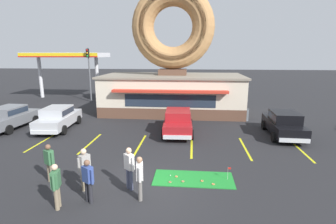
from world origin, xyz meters
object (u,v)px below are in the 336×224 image
object	(u,v)px
car_silver	(58,117)
pedestrian_beanie_man	(129,166)
putting_flag_pin	(229,170)
trash_bin	(245,114)
pedestrian_clipboard_woman	(56,184)
pedestrian_hooded_kid	(88,179)
car_grey	(10,117)
pedestrian_leather_jacket_man	(49,161)
golf_ball	(170,175)
car_red	(178,121)
pedestrian_crossing_woman	(140,176)
traffic_light_pole	(89,68)
pedestrian_blue_sweater_man	(84,167)
car_black	(284,123)

from	to	relation	value
car_silver	pedestrian_beanie_man	bearing A→B (deg)	-48.09
putting_flag_pin	trash_bin	distance (m)	10.66
pedestrian_clipboard_woman	pedestrian_hooded_kid	bearing A→B (deg)	26.75
car_silver	car_grey	distance (m)	3.46
pedestrian_leather_jacket_man	pedestrian_clipboard_woman	world-z (taller)	pedestrian_leather_jacket_man
pedestrian_leather_jacket_man	golf_ball	bearing A→B (deg)	11.02
putting_flag_pin	car_red	bearing A→B (deg)	111.22
putting_flag_pin	car_silver	world-z (taller)	car_silver
pedestrian_crossing_woman	trash_bin	size ratio (longest dim) A/B	1.69
putting_flag_pin	traffic_light_pole	distance (m)	21.56
car_red	pedestrian_blue_sweater_man	xyz separation A→B (m)	(-3.16, -7.75, 0.07)
pedestrian_crossing_woman	traffic_light_pole	world-z (taller)	traffic_light_pole
golf_ball	pedestrian_leather_jacket_man	bearing A→B (deg)	-168.98
putting_flag_pin	car_silver	xyz separation A→B (m)	(-10.89, 6.62, 0.43)
pedestrian_beanie_man	pedestrian_clipboard_woman	bearing A→B (deg)	-144.64
car_black	traffic_light_pole	size ratio (longest dim) A/B	0.80
car_silver	trash_bin	bearing A→B (deg)	15.39
trash_bin	traffic_light_pole	size ratio (longest dim) A/B	0.17
golf_ball	pedestrian_beanie_man	bearing A→B (deg)	-141.54
car_red	pedestrian_hooded_kid	distance (m)	9.01
putting_flag_pin	car_red	distance (m)	6.92
pedestrian_clipboard_woman	trash_bin	distance (m)	15.62
car_grey	pedestrian_crossing_woman	size ratio (longest dim) A/B	2.82
car_grey	pedestrian_blue_sweater_man	world-z (taller)	pedestrian_blue_sweater_man
pedestrian_crossing_woman	trash_bin	xyz separation A→B (m)	(6.00, 12.14, -0.41)
golf_ball	traffic_light_pole	world-z (taller)	traffic_light_pole
car_black	car_silver	size ratio (longest dim) A/B	0.99
pedestrian_clipboard_woman	pedestrian_leather_jacket_man	bearing A→B (deg)	124.84
pedestrian_blue_sweater_man	pedestrian_leather_jacket_man	size ratio (longest dim) A/B	1.03
golf_ball	trash_bin	bearing A→B (deg)	63.73
car_silver	trash_bin	distance (m)	14.00
pedestrian_leather_jacket_man	pedestrian_blue_sweater_man	bearing A→B (deg)	-15.18
putting_flag_pin	pedestrian_clipboard_woman	world-z (taller)	pedestrian_clipboard_woman
car_black	traffic_light_pole	world-z (taller)	traffic_light_pole
golf_ball	trash_bin	distance (m)	11.44
traffic_light_pole	putting_flag_pin	bearing A→B (deg)	-53.47
car_red	pedestrian_leather_jacket_man	distance (m)	8.76
putting_flag_pin	pedestrian_leather_jacket_man	bearing A→B (deg)	-173.27
car_grey	pedestrian_clipboard_woman	world-z (taller)	pedestrian_clipboard_woman
putting_flag_pin	car_silver	bearing A→B (deg)	148.70
car_grey	pedestrian_hooded_kid	distance (m)	12.58
golf_ball	car_silver	bearing A→B (deg)	142.22
trash_bin	pedestrian_leather_jacket_man	bearing A→B (deg)	-131.58
pedestrian_leather_jacket_man	pedestrian_clipboard_woman	size ratio (longest dim) A/B	1.01
car_silver	trash_bin	world-z (taller)	car_silver
putting_flag_pin	pedestrian_beanie_man	size ratio (longest dim) A/B	0.32
pedestrian_leather_jacket_man	pedestrian_crossing_woman	xyz separation A→B (m)	(3.93, -0.94, 0.00)
car_grey	pedestrian_leather_jacket_man	distance (m)	10.14
putting_flag_pin	pedestrian_leather_jacket_man	size ratio (longest dim) A/B	0.33
pedestrian_hooded_kid	car_silver	bearing A→B (deg)	123.01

